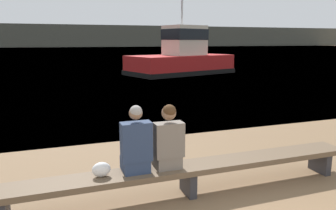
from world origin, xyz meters
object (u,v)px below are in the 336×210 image
Objects in this scene: person_left at (136,145)px; person_right at (168,141)px; tugboat_red at (181,59)px; bench_main at (188,171)px; shopping_bag at (101,170)px.

person_left is 0.50m from person_right.
tugboat_red is (7.88, 17.80, 0.19)m from person_left.
person_left reaches higher than bench_main.
person_left is at bearing 179.90° from person_right.
shopping_bag is (-0.51, 0.01, -0.31)m from person_left.
person_left is 0.60m from shopping_bag.
person_right reaches higher than shopping_bag.
person_left is at bearing -0.61° from shopping_bag.
bench_main is 0.61m from person_right.
bench_main is at bearing -0.71° from person_left.
person_left is at bearing 138.76° from tugboat_red.
person_left is at bearing 179.29° from bench_main.
shopping_bag is 19.68m from tugboat_red.
person_right is at bearing 140.12° from tugboat_red.
person_left is 0.12× the size of tugboat_red.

